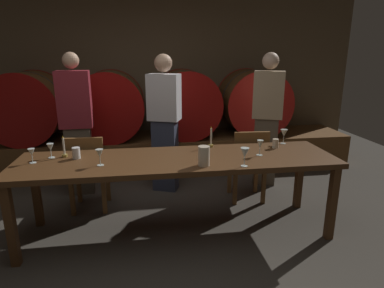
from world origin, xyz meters
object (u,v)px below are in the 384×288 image
Objects in this scene: wine_glass_far_left at (32,153)px; cup_left at (76,153)px; wine_glass_left at (50,148)px; wine_glass_center_left at (100,154)px; wine_barrel_far_left at (28,107)px; guest_left at (77,124)px; guest_center at (165,123)px; dining_table at (178,164)px; chair_right at (248,162)px; guest_right at (267,119)px; wine_barrel_center_left at (110,105)px; cup_right at (275,143)px; wine_barrel_center_right at (185,104)px; pitcher at (204,156)px; candle_right at (211,141)px; wine_barrel_far_right at (253,102)px; wine_glass_far_right at (284,133)px; wine_glass_center_right at (245,153)px; chair_left at (88,170)px; wine_glass_right at (260,145)px; candle_left at (64,151)px.

cup_left is (0.37, 0.07, -0.04)m from wine_glass_far_left.
wine_glass_center_left is (0.48, -0.29, 0.01)m from wine_glass_left.
wine_barrel_far_left is 2.46m from wine_glass_center_left.
guest_left is 1.32m from wine_glass_center_left.
guest_center reaches higher than wine_glass_left.
dining_table is 20.21× the size of wine_glass_center_left.
chair_right is 0.51× the size of guest_right.
cup_left is (-0.94, 0.12, 0.12)m from dining_table.
guest_center is (0.75, -0.93, -0.09)m from wine_barrel_center_left.
guest_center is 11.64× the size of wine_glass_center_left.
guest_center is 1.41m from cup_right.
wine_barrel_center_left is 0.58× the size of guest_right.
wine_barrel_far_left reaches higher than dining_table.
wine_barrel_far_left reaches higher than wine_glass_left.
wine_glass_left is (0.13, 0.13, 0.00)m from wine_glass_far_left.
chair_right is at bearing 14.34° from cup_left.
guest_left reaches higher than wine_barrel_center_right.
wine_barrel_center_left is 2.48m from pitcher.
guest_right reaches higher than candle_right.
guest_center reaches higher than wine_barrel_far_left.
wine_barrel_far_right is at bearing 58.98° from candle_right.
wine_barrel_far_left is at bearing 180.00° from wine_barrel_far_right.
guest_right is (0.40, 0.51, 0.41)m from chair_right.
wine_glass_far_right is 2.14m from cup_left.
chair_right is at bearing 33.38° from dining_table.
candle_right is at bearing 8.50° from cup_left.
wine_glass_center_right reaches higher than cup_left.
wine_barrel_far_right reaches higher than cup_right.
wine_barrel_far_left is at bearing 180.00° from wine_barrel_center_left.
wine_glass_right is at bearing 161.52° from chair_left.
wine_glass_far_right is (0.40, 0.37, 0.01)m from wine_glass_right.
wine_barrel_center_right and wine_barrel_far_right have the same top height.
chair_right is at bearing -109.64° from wine_barrel_far_right.
guest_left is 8.28× the size of candle_left.
guest_center is at bearing 23.19° from guest_right.
chair_left is 0.76m from wine_glass_far_left.
wine_barrel_far_left is at bearing 112.47° from wine_glass_left.
wine_glass_far_left is at bearing -129.65° from wine_barrel_center_right.
wine_barrel_far_left is 0.34× the size of dining_table.
candle_left is 2.17× the size of cup_right.
dining_table is at bearing 37.23° from chair_right.
guest_left is 1.03m from cup_left.
pitcher is 1.54m from wine_glass_far_left.
guest_right is at bearing 31.40° from wine_glass_center_left.
pitcher is 1.82× the size of cup_right.
guest_left is at bearing 21.68° from guest_right.
wine_barrel_far_right is 1.59m from chair_right.
pitcher is at bearing -51.25° from dining_table.
pitcher reaches higher than wine_glass_right.
wine_glass_far_left is (-1.51, 0.30, 0.01)m from pitcher.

